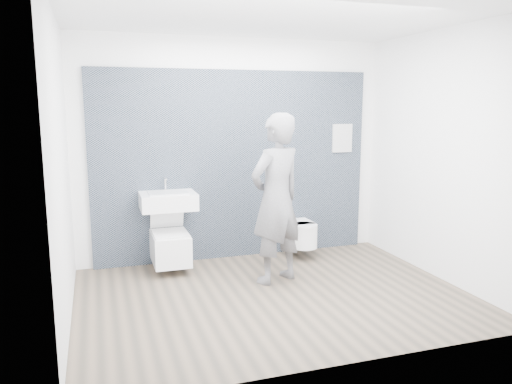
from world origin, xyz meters
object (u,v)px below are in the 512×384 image
object	(u,v)px
washbasin	(168,200)
toilet_rounded	(301,234)
toilet_square	(170,246)
visitor	(276,199)

from	to	relation	value
washbasin	toilet_rounded	size ratio (longest dim) A/B	1.15
washbasin	toilet_square	bearing A→B (deg)	-90.00
washbasin	toilet_rounded	bearing A→B (deg)	-1.35
toilet_rounded	visitor	bearing A→B (deg)	-129.94
toilet_square	visitor	world-z (taller)	visitor
toilet_square	visitor	xyz separation A→B (m)	(1.08, -0.73, 0.64)
toilet_square	visitor	size ratio (longest dim) A/B	0.42
washbasin	toilet_square	size ratio (longest dim) A/B	0.82
toilet_square	toilet_rounded	xyz separation A→B (m)	(1.71, 0.02, 0.00)
toilet_rounded	toilet_square	bearing A→B (deg)	-179.40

